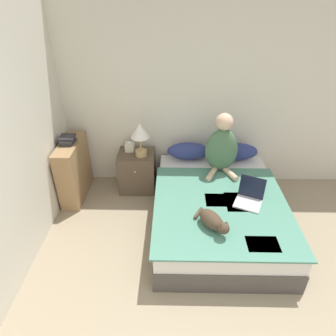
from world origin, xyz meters
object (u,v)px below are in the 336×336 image
Objects in this scene: laptop_open at (249,198)px; table_lamp at (140,134)px; nightstand at (137,171)px; tissue_box at (130,147)px; bed at (218,210)px; pillow_near at (189,151)px; cat_tabby at (213,221)px; pillow_far at (236,152)px; person_sitting at (222,147)px; book_stack_top at (68,140)px; bookshelf at (74,170)px.

laptop_open is 0.84× the size of table_lamp.
tissue_box is (-0.10, 0.08, 0.34)m from nightstand.
pillow_near is at bearing 111.23° from bed.
cat_tabby reaches higher than nightstand.
nightstand is (-1.38, -0.07, -0.29)m from pillow_far.
pillow_far is at bearing 48.47° from person_sitting.
pillow_near is at bearing -0.39° from tissue_box.
pillow_far is 2.26m from book_stack_top.
cat_tabby is (-0.21, -1.11, -0.25)m from person_sitting.
table_lamp is at bearing 171.33° from person_sitting.
pillow_near is 1.59m from bookshelf.
person_sitting is at bearing 133.80° from laptop_open.
tissue_box is at bearing 143.42° from bed.
cat_tabby is at bearing -82.26° from pillow_near.
pillow_near is 0.54m from person_sitting.
table_lamp is (-0.84, 1.27, 0.35)m from cat_tabby.
bookshelf reaches higher than cat_tabby.
laptop_open reaches higher than pillow_far.
bookshelf is (-0.74, -0.26, -0.22)m from tissue_box.
tissue_box is at bearing 141.68° from table_lamp.
bookshelf is at bearing -174.06° from laptop_open.
cat_tabby is 0.82× the size of nightstand.
person_sitting is 0.97× the size of bookshelf.
pillow_far is at bearing 127.83° from cat_tabby.
cat_tabby is at bearing -33.13° from bookshelf.
pillow_near and pillow_far have the same top height.
cat_tabby is at bearing -54.24° from tissue_box.
tissue_box is (-1.22, 0.29, -0.16)m from person_sitting.
cat_tabby is 3.35× the size of tissue_box.
nightstand is at bearing -179.01° from cat_tabby.
person_sitting is at bearing 82.63° from bed.
table_lamp reaches higher than pillow_far.
person_sitting reaches higher than laptop_open.
pillow_far reaches higher than cat_tabby.
tissue_box is 0.82m from bookshelf.
bookshelf is (-2.22, -0.25, -0.17)m from pillow_far.
pillow_near is 0.82m from tissue_box.
person_sitting is 1.38× the size of nightstand.
bookshelf is at bearing -156.80° from cat_tabby.
nightstand is at bearing -176.94° from pillow_far.
laptop_open is at bearing -90.62° from pillow_far.
tissue_box is at bearing 18.77° from book_stack_top.
pillow_near is 2.44× the size of book_stack_top.
person_sitting reaches higher than table_lamp.
laptop_open is (0.46, 0.43, -0.03)m from cat_tabby.
table_lamp is at bearing 7.40° from book_stack_top.
table_lamp is at bearing -168.74° from pillow_near.
bookshelf is 3.33× the size of book_stack_top.
book_stack_top is (-1.57, -0.25, 0.29)m from pillow_near.
pillow_far is 1.35m from table_lamp.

